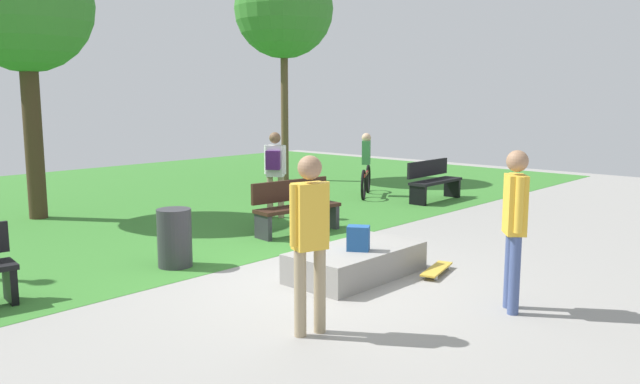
{
  "coord_description": "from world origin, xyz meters",
  "views": [
    {
      "loc": [
        -5.73,
        -5.45,
        2.35
      ],
      "look_at": [
        0.5,
        0.27,
        1.06
      ],
      "focal_mm": 35.34,
      "sensor_mm": 36.0,
      "label": 1
    }
  ],
  "objects_px": {
    "skateboard_by_ledge": "(437,269)",
    "trash_bin": "(175,238)",
    "skater_performing_trick": "(515,217)",
    "pedestrian_with_backpack": "(275,167)",
    "concrete_ledge": "(356,262)",
    "tree_broad_elm": "(24,7)",
    "skater_watching": "(310,230)",
    "cyclist_on_bicycle": "(366,169)",
    "tree_slender_maple": "(284,9)",
    "backpack_on_ledge": "(358,238)",
    "park_bench_far_right": "(433,180)",
    "park_bench_by_oak": "(296,205)"
  },
  "relations": [
    {
      "from": "concrete_ledge",
      "to": "park_bench_by_oak",
      "type": "height_order",
      "value": "park_bench_by_oak"
    },
    {
      "from": "concrete_ledge",
      "to": "skateboard_by_ledge",
      "type": "relative_size",
      "value": 2.25
    },
    {
      "from": "skater_performing_trick",
      "to": "park_bench_by_oak",
      "type": "bearing_deg",
      "value": 74.76
    },
    {
      "from": "park_bench_by_oak",
      "to": "park_bench_far_right",
      "type": "height_order",
      "value": "same"
    },
    {
      "from": "skater_performing_trick",
      "to": "skater_watching",
      "type": "bearing_deg",
      "value": 149.94
    },
    {
      "from": "concrete_ledge",
      "to": "skater_performing_trick",
      "type": "distance_m",
      "value": 2.28
    },
    {
      "from": "backpack_on_ledge",
      "to": "skater_watching",
      "type": "distance_m",
      "value": 2.05
    },
    {
      "from": "tree_broad_elm",
      "to": "tree_slender_maple",
      "type": "relative_size",
      "value": 0.87
    },
    {
      "from": "park_bench_far_right",
      "to": "park_bench_by_oak",
      "type": "bearing_deg",
      "value": -178.76
    },
    {
      "from": "concrete_ledge",
      "to": "backpack_on_ledge",
      "type": "xyz_separation_m",
      "value": [
        -0.1,
        -0.11,
        0.35
      ]
    },
    {
      "from": "park_bench_by_oak",
      "to": "cyclist_on_bicycle",
      "type": "xyz_separation_m",
      "value": [
        4.06,
        1.67,
        0.15
      ]
    },
    {
      "from": "skateboard_by_ledge",
      "to": "pedestrian_with_backpack",
      "type": "height_order",
      "value": "pedestrian_with_backpack"
    },
    {
      "from": "skateboard_by_ledge",
      "to": "park_bench_by_oak",
      "type": "bearing_deg",
      "value": 80.19
    },
    {
      "from": "concrete_ledge",
      "to": "park_bench_far_right",
      "type": "distance_m",
      "value": 6.41
    },
    {
      "from": "tree_broad_elm",
      "to": "cyclist_on_bicycle",
      "type": "height_order",
      "value": "tree_broad_elm"
    },
    {
      "from": "skater_performing_trick",
      "to": "skateboard_by_ledge",
      "type": "xyz_separation_m",
      "value": [
        0.69,
        1.39,
        -0.98
      ]
    },
    {
      "from": "skateboard_by_ledge",
      "to": "trash_bin",
      "type": "height_order",
      "value": "trash_bin"
    },
    {
      "from": "skater_watching",
      "to": "cyclist_on_bicycle",
      "type": "distance_m",
      "value": 8.92
    },
    {
      "from": "skater_performing_trick",
      "to": "park_bench_far_right",
      "type": "height_order",
      "value": "skater_performing_trick"
    },
    {
      "from": "pedestrian_with_backpack",
      "to": "concrete_ledge",
      "type": "bearing_deg",
      "value": -118.93
    },
    {
      "from": "skater_watching",
      "to": "cyclist_on_bicycle",
      "type": "bearing_deg",
      "value": 34.86
    },
    {
      "from": "cyclist_on_bicycle",
      "to": "trash_bin",
      "type": "bearing_deg",
      "value": -163.66
    },
    {
      "from": "concrete_ledge",
      "to": "park_bench_far_right",
      "type": "height_order",
      "value": "park_bench_far_right"
    },
    {
      "from": "skater_performing_trick",
      "to": "backpack_on_ledge",
      "type": "bearing_deg",
      "value": 95.86
    },
    {
      "from": "skater_watching",
      "to": "trash_bin",
      "type": "bearing_deg",
      "value": 79.79
    },
    {
      "from": "concrete_ledge",
      "to": "tree_broad_elm",
      "type": "height_order",
      "value": "tree_broad_elm"
    },
    {
      "from": "park_bench_far_right",
      "to": "tree_slender_maple",
      "type": "xyz_separation_m",
      "value": [
        0.24,
        5.03,
        4.21
      ]
    },
    {
      "from": "concrete_ledge",
      "to": "park_bench_far_right",
      "type": "xyz_separation_m",
      "value": [
        5.87,
        2.56,
        0.29
      ]
    },
    {
      "from": "tree_broad_elm",
      "to": "cyclist_on_bicycle",
      "type": "distance_m",
      "value": 7.88
    },
    {
      "from": "skater_performing_trick",
      "to": "tree_broad_elm",
      "type": "height_order",
      "value": "tree_broad_elm"
    },
    {
      "from": "park_bench_far_right",
      "to": "tree_broad_elm",
      "type": "distance_m",
      "value": 9.0
    },
    {
      "from": "trash_bin",
      "to": "cyclist_on_bicycle",
      "type": "height_order",
      "value": "cyclist_on_bicycle"
    },
    {
      "from": "skater_performing_trick",
      "to": "skateboard_by_ledge",
      "type": "distance_m",
      "value": 1.84
    },
    {
      "from": "backpack_on_ledge",
      "to": "park_bench_far_right",
      "type": "height_order",
      "value": "park_bench_far_right"
    },
    {
      "from": "skater_performing_trick",
      "to": "pedestrian_with_backpack",
      "type": "distance_m",
      "value": 6.13
    },
    {
      "from": "tree_broad_elm",
      "to": "cyclist_on_bicycle",
      "type": "relative_size",
      "value": 3.37
    },
    {
      "from": "concrete_ledge",
      "to": "pedestrian_with_backpack",
      "type": "distance_m",
      "value": 4.31
    },
    {
      "from": "skater_watching",
      "to": "backpack_on_ledge",
      "type": "bearing_deg",
      "value": 25.24
    },
    {
      "from": "trash_bin",
      "to": "tree_slender_maple",
      "type": "bearing_deg",
      "value": 36.14
    },
    {
      "from": "park_bench_by_oak",
      "to": "tree_slender_maple",
      "type": "relative_size",
      "value": 0.27
    },
    {
      "from": "concrete_ledge",
      "to": "tree_slender_maple",
      "type": "height_order",
      "value": "tree_slender_maple"
    },
    {
      "from": "backpack_on_ledge",
      "to": "cyclist_on_bicycle",
      "type": "relative_size",
      "value": 0.2
    },
    {
      "from": "trash_bin",
      "to": "cyclist_on_bicycle",
      "type": "distance_m",
      "value": 7.04
    },
    {
      "from": "tree_slender_maple",
      "to": "trash_bin",
      "type": "bearing_deg",
      "value": -143.86
    },
    {
      "from": "park_bench_far_right",
      "to": "trash_bin",
      "type": "relative_size",
      "value": 1.98
    },
    {
      "from": "skateboard_by_ledge",
      "to": "cyclist_on_bicycle",
      "type": "bearing_deg",
      "value": 46.5
    },
    {
      "from": "skateboard_by_ledge",
      "to": "skater_performing_trick",
      "type": "bearing_deg",
      "value": -116.64
    },
    {
      "from": "skater_watching",
      "to": "park_bench_far_right",
      "type": "xyz_separation_m",
      "value": [
        7.76,
        3.51,
        -0.57
      ]
    },
    {
      "from": "skater_watching",
      "to": "park_bench_by_oak",
      "type": "height_order",
      "value": "skater_watching"
    },
    {
      "from": "skateboard_by_ledge",
      "to": "skater_watching",
      "type": "bearing_deg",
      "value": -175.17
    }
  ]
}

